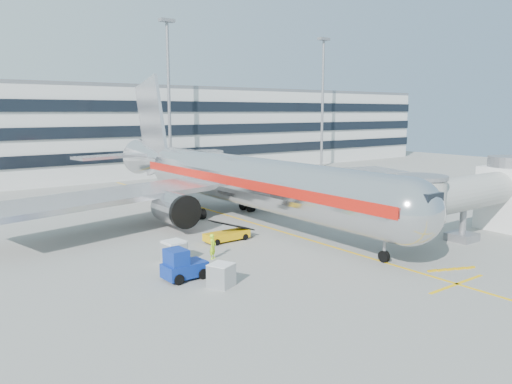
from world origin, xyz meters
TOP-DOWN VIEW (x-y plane):
  - ground at (0.00, 0.00)m, footprint 180.00×180.00m
  - lead_in_line at (0.00, 10.00)m, footprint 0.25×70.00m
  - stop_bar at (0.00, -14.00)m, footprint 6.00×0.25m
  - main_jet at (0.00, 11.72)m, footprint 50.95×48.70m
  - jet_bridge at (12.18, -8.00)m, footprint 17.80×4.50m
  - terminal at (0.00, 57.95)m, footprint 150.00×24.25m
  - light_mast_centre at (8.00, 42.00)m, footprint 2.40×1.20m
  - light_mast_east at (42.00, 42.00)m, footprint 2.40×1.20m
  - belt_loader at (-6.05, 4.21)m, footprint 4.30×1.62m
  - baggage_tug at (-14.00, -2.40)m, footprint 2.95×1.95m
  - cargo_container_left at (-12.63, 1.44)m, footprint 1.57×1.57m
  - cargo_container_right at (-12.54, 1.57)m, footprint 1.68×1.68m
  - cargo_container_front at (-12.61, -5.09)m, footprint 1.86×1.86m
  - ramp_worker at (-9.82, 0.43)m, footprint 0.85×0.79m

SIDE VIEW (x-z plane):
  - ground at x=0.00m, z-range 0.00..0.00m
  - lead_in_line at x=0.00m, z-range 0.00..0.01m
  - stop_bar at x=0.00m, z-range 0.00..0.01m
  - belt_loader at x=-6.05m, z-range -0.44..1.61m
  - cargo_container_front at x=-12.61m, z-range 0.00..1.50m
  - cargo_container_left at x=-12.63m, z-range 0.00..1.53m
  - cargo_container_right at x=-12.54m, z-range 0.00..1.60m
  - baggage_tug at x=-14.00m, z-range -0.14..2.03m
  - ramp_worker at x=-9.82m, z-range 0.00..1.95m
  - jet_bridge at x=12.18m, z-range 0.37..7.37m
  - main_jet at x=0.00m, z-range -3.79..12.26m
  - terminal at x=0.00m, z-range 0.00..15.60m
  - light_mast_centre at x=8.00m, z-range 2.15..27.60m
  - light_mast_east at x=42.00m, z-range 2.15..27.60m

